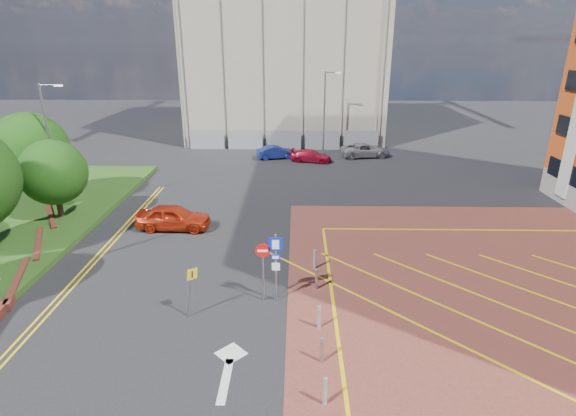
{
  "coord_description": "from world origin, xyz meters",
  "views": [
    {
      "loc": [
        1.36,
        -16.08,
        10.81
      ],
      "look_at": [
        0.98,
        3.11,
        3.58
      ],
      "focal_mm": 28.0,
      "sensor_mm": 36.0,
      "label": 1
    }
  ],
  "objects_px": {
    "car_blue_back": "(276,152)",
    "car_red_back": "(311,156)",
    "tree_c": "(53,172)",
    "lamp_left_far": "(51,142)",
    "lamp_back": "(325,110)",
    "warning_sign": "(190,286)",
    "car_silver_back": "(365,150)",
    "tree_d": "(30,150)",
    "car_red_left": "(173,217)",
    "sign_cluster": "(271,261)"
  },
  "relations": [
    {
      "from": "car_blue_back",
      "to": "car_red_back",
      "type": "bearing_deg",
      "value": -122.26
    },
    {
      "from": "tree_c",
      "to": "lamp_left_far",
      "type": "xyz_separation_m",
      "value": [
        -0.92,
        2.0,
        1.47
      ]
    },
    {
      "from": "lamp_left_far",
      "to": "car_blue_back",
      "type": "distance_m",
      "value": 20.19
    },
    {
      "from": "lamp_back",
      "to": "car_blue_back",
      "type": "height_order",
      "value": "lamp_back"
    },
    {
      "from": "tree_c",
      "to": "warning_sign",
      "type": "relative_size",
      "value": 2.18
    },
    {
      "from": "car_blue_back",
      "to": "car_silver_back",
      "type": "height_order",
      "value": "car_silver_back"
    },
    {
      "from": "tree_c",
      "to": "lamp_left_far",
      "type": "distance_m",
      "value": 2.65
    },
    {
      "from": "lamp_left_far",
      "to": "car_red_back",
      "type": "xyz_separation_m",
      "value": [
        17.09,
        13.03,
        -4.1
      ]
    },
    {
      "from": "tree_d",
      "to": "car_red_left",
      "type": "height_order",
      "value": "tree_d"
    },
    {
      "from": "tree_c",
      "to": "lamp_back",
      "type": "distance_m",
      "value": 25.19
    },
    {
      "from": "tree_c",
      "to": "lamp_back",
      "type": "bearing_deg",
      "value": 45.68
    },
    {
      "from": "lamp_left_far",
      "to": "car_red_back",
      "type": "distance_m",
      "value": 21.88
    },
    {
      "from": "tree_c",
      "to": "warning_sign",
      "type": "xyz_separation_m",
      "value": [
        10.57,
        -10.28,
        -1.76
      ]
    },
    {
      "from": "warning_sign",
      "to": "car_red_left",
      "type": "distance_m",
      "value": 9.7
    },
    {
      "from": "car_red_left",
      "to": "car_red_back",
      "type": "height_order",
      "value": "car_red_left"
    },
    {
      "from": "warning_sign",
      "to": "car_red_back",
      "type": "bearing_deg",
      "value": 77.51
    },
    {
      "from": "car_red_left",
      "to": "car_silver_back",
      "type": "xyz_separation_m",
      "value": [
        14.07,
        18.1,
        -0.09
      ]
    },
    {
      "from": "warning_sign",
      "to": "car_blue_back",
      "type": "xyz_separation_m",
      "value": [
        2.31,
        26.46,
        -0.82
      ]
    },
    {
      "from": "lamp_left_far",
      "to": "car_red_left",
      "type": "relative_size",
      "value": 1.81
    },
    {
      "from": "tree_c",
      "to": "sign_cluster",
      "type": "height_order",
      "value": "tree_c"
    },
    {
      "from": "lamp_back",
      "to": "car_silver_back",
      "type": "height_order",
      "value": "lamp_back"
    },
    {
      "from": "sign_cluster",
      "to": "car_red_left",
      "type": "xyz_separation_m",
      "value": [
        -6.35,
        7.89,
        -1.2
      ]
    },
    {
      "from": "lamp_left_far",
      "to": "sign_cluster",
      "type": "height_order",
      "value": "lamp_left_far"
    },
    {
      "from": "tree_d",
      "to": "tree_c",
      "type": "bearing_deg",
      "value": -45.0
    },
    {
      "from": "lamp_left_far",
      "to": "car_red_left",
      "type": "distance_m",
      "value": 9.75
    },
    {
      "from": "warning_sign",
      "to": "car_red_left",
      "type": "bearing_deg",
      "value": 108.83
    },
    {
      "from": "tree_d",
      "to": "car_red_left",
      "type": "relative_size",
      "value": 1.37
    },
    {
      "from": "tree_d",
      "to": "sign_cluster",
      "type": "height_order",
      "value": "tree_d"
    },
    {
      "from": "tree_d",
      "to": "car_red_left",
      "type": "bearing_deg",
      "value": -21.55
    },
    {
      "from": "lamp_left_far",
      "to": "sign_cluster",
      "type": "relative_size",
      "value": 2.5
    },
    {
      "from": "lamp_back",
      "to": "sign_cluster",
      "type": "distance_m",
      "value": 27.38
    },
    {
      "from": "car_red_back",
      "to": "car_blue_back",
      "type": "bearing_deg",
      "value": 83.39
    },
    {
      "from": "warning_sign",
      "to": "car_red_back",
      "type": "xyz_separation_m",
      "value": [
        5.61,
        25.31,
        -0.87
      ]
    },
    {
      "from": "tree_d",
      "to": "car_red_back",
      "type": "relative_size",
      "value": 1.57
    },
    {
      "from": "car_blue_back",
      "to": "tree_d",
      "type": "bearing_deg",
      "value": 116.53
    },
    {
      "from": "tree_c",
      "to": "tree_d",
      "type": "relative_size",
      "value": 0.81
    },
    {
      "from": "lamp_left_far",
      "to": "car_red_left",
      "type": "height_order",
      "value": "lamp_left_far"
    },
    {
      "from": "tree_d",
      "to": "warning_sign",
      "type": "bearing_deg",
      "value": -44.39
    },
    {
      "from": "tree_c",
      "to": "lamp_left_far",
      "type": "relative_size",
      "value": 0.61
    },
    {
      "from": "warning_sign",
      "to": "car_red_left",
      "type": "height_order",
      "value": "warning_sign"
    },
    {
      "from": "lamp_back",
      "to": "car_red_left",
      "type": "height_order",
      "value": "lamp_back"
    },
    {
      "from": "tree_d",
      "to": "car_blue_back",
      "type": "distance_m",
      "value": 20.89
    },
    {
      "from": "lamp_left_far",
      "to": "sign_cluster",
      "type": "distance_m",
      "value": 18.58
    },
    {
      "from": "car_red_back",
      "to": "car_silver_back",
      "type": "relative_size",
      "value": 0.81
    },
    {
      "from": "lamp_back",
      "to": "car_red_back",
      "type": "bearing_deg",
      "value": -115.36
    },
    {
      "from": "sign_cluster",
      "to": "lamp_back",
      "type": "bearing_deg",
      "value": 82.03
    },
    {
      "from": "tree_c",
      "to": "car_blue_back",
      "type": "xyz_separation_m",
      "value": [
        12.88,
        16.18,
        -2.58
      ]
    },
    {
      "from": "tree_d",
      "to": "lamp_left_far",
      "type": "xyz_separation_m",
      "value": [
        2.08,
        -1.0,
        0.79
      ]
    },
    {
      "from": "tree_c",
      "to": "car_red_back",
      "type": "height_order",
      "value": "tree_c"
    },
    {
      "from": "car_blue_back",
      "to": "car_silver_back",
      "type": "xyz_separation_m",
      "value": [
        8.64,
        0.79,
        0.05
      ]
    }
  ]
}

